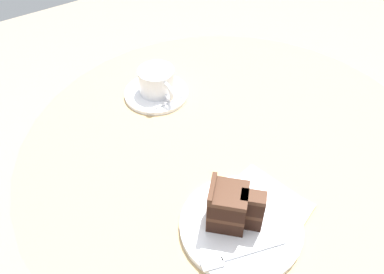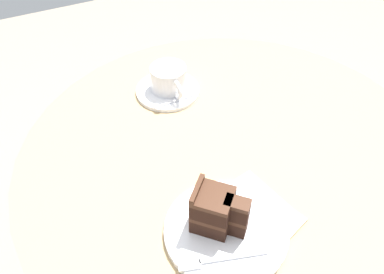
{
  "view_description": "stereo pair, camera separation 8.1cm",
  "coord_description": "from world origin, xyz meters",
  "px_view_note": "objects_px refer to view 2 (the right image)",
  "views": [
    {
      "loc": [
        0.44,
        -0.39,
        1.3
      ],
      "look_at": [
        -0.04,
        -0.07,
        0.73
      ],
      "focal_mm": 38.0,
      "sensor_mm": 36.0,
      "label": 1
    },
    {
      "loc": [
        0.48,
        -0.32,
        1.3
      ],
      "look_at": [
        -0.04,
        -0.07,
        0.73
      ],
      "focal_mm": 38.0,
      "sensor_mm": 36.0,
      "label": 2
    }
  ],
  "objects_px": {
    "saucer": "(168,91)",
    "coffee_cup": "(169,78)",
    "cake_plate": "(226,231)",
    "napkin": "(251,216)",
    "fork": "(212,260)",
    "teaspoon": "(168,103)",
    "cake_slice": "(216,211)"
  },
  "relations": [
    {
      "from": "cake_plate",
      "to": "fork",
      "type": "bearing_deg",
      "value": -49.5
    },
    {
      "from": "fork",
      "to": "teaspoon",
      "type": "bearing_deg",
      "value": -87.16
    },
    {
      "from": "fork",
      "to": "napkin",
      "type": "bearing_deg",
      "value": -137.98
    },
    {
      "from": "coffee_cup",
      "to": "teaspoon",
      "type": "xyz_separation_m",
      "value": [
        0.05,
        -0.02,
        -0.03
      ]
    },
    {
      "from": "cake_slice",
      "to": "fork",
      "type": "relative_size",
      "value": 0.65
    },
    {
      "from": "saucer",
      "to": "coffee_cup",
      "type": "xyz_separation_m",
      "value": [
        -0.0,
        0.0,
        0.04
      ]
    },
    {
      "from": "teaspoon",
      "to": "cake_slice",
      "type": "relative_size",
      "value": 1.04
    },
    {
      "from": "coffee_cup",
      "to": "cake_slice",
      "type": "xyz_separation_m",
      "value": [
        0.38,
        -0.08,
        0.01
      ]
    },
    {
      "from": "cake_plate",
      "to": "cake_slice",
      "type": "distance_m",
      "value": 0.05
    },
    {
      "from": "coffee_cup",
      "to": "napkin",
      "type": "xyz_separation_m",
      "value": [
        0.39,
        -0.01,
        -0.04
      ]
    },
    {
      "from": "cake_plate",
      "to": "coffee_cup",
      "type": "bearing_deg",
      "value": 170.33
    },
    {
      "from": "coffee_cup",
      "to": "teaspoon",
      "type": "bearing_deg",
      "value": -25.43
    },
    {
      "from": "teaspoon",
      "to": "coffee_cup",
      "type": "bearing_deg",
      "value": -117.16
    },
    {
      "from": "cake_plate",
      "to": "cake_slice",
      "type": "relative_size",
      "value": 2.25
    },
    {
      "from": "coffee_cup",
      "to": "cake_plate",
      "type": "bearing_deg",
      "value": -9.67
    },
    {
      "from": "saucer",
      "to": "cake_slice",
      "type": "height_order",
      "value": "cake_slice"
    },
    {
      "from": "saucer",
      "to": "coffee_cup",
      "type": "height_order",
      "value": "coffee_cup"
    },
    {
      "from": "coffee_cup",
      "to": "cake_plate",
      "type": "distance_m",
      "value": 0.41
    },
    {
      "from": "saucer",
      "to": "napkin",
      "type": "bearing_deg",
      "value": -1.17
    },
    {
      "from": "cake_slice",
      "to": "napkin",
      "type": "distance_m",
      "value": 0.09
    },
    {
      "from": "coffee_cup",
      "to": "cake_plate",
      "type": "relative_size",
      "value": 0.54
    },
    {
      "from": "coffee_cup",
      "to": "fork",
      "type": "bearing_deg",
      "value": -14.89
    },
    {
      "from": "saucer",
      "to": "fork",
      "type": "relative_size",
      "value": 1.04
    },
    {
      "from": "coffee_cup",
      "to": "cake_plate",
      "type": "xyz_separation_m",
      "value": [
        0.4,
        -0.07,
        -0.03
      ]
    },
    {
      "from": "teaspoon",
      "to": "fork",
      "type": "distance_m",
      "value": 0.4
    },
    {
      "from": "coffee_cup",
      "to": "fork",
      "type": "relative_size",
      "value": 0.79
    },
    {
      "from": "saucer",
      "to": "cake_plate",
      "type": "xyz_separation_m",
      "value": [
        0.4,
        -0.06,
        0.0
      ]
    },
    {
      "from": "fork",
      "to": "napkin",
      "type": "height_order",
      "value": "fork"
    },
    {
      "from": "cake_slice",
      "to": "fork",
      "type": "distance_m",
      "value": 0.08
    },
    {
      "from": "teaspoon",
      "to": "fork",
      "type": "xyz_separation_m",
      "value": [
        0.39,
        -0.09,
        0.0
      ]
    },
    {
      "from": "coffee_cup",
      "to": "fork",
      "type": "height_order",
      "value": "coffee_cup"
    },
    {
      "from": "saucer",
      "to": "cake_plate",
      "type": "bearing_deg",
      "value": -9.08
    }
  ]
}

